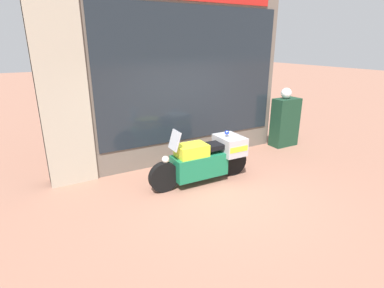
{
  "coord_description": "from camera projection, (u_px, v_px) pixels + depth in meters",
  "views": [
    {
      "loc": [
        -3.04,
        -4.31,
        2.77
      ],
      "look_at": [
        -0.04,
        1.05,
        0.68
      ],
      "focal_mm": 28.0,
      "sensor_mm": 36.0,
      "label": 1
    }
  ],
  "objects": [
    {
      "name": "shop_building",
      "position": [
        157.0,
        79.0,
        6.68
      ],
      "size": [
        5.72,
        0.55,
        4.0
      ],
      "color": "#6B6056",
      "rests_on": "ground"
    },
    {
      "name": "paramedic_motorcycle",
      "position": [
        207.0,
        158.0,
        6.16
      ],
      "size": [
        2.25,
        0.68,
        1.19
      ],
      "rotation": [
        0.0,
        0.0,
        3.13
      ],
      "color": "black",
      "rests_on": "ground"
    },
    {
      "name": "utility_cabinet",
      "position": [
        285.0,
        122.0,
        8.32
      ],
      "size": [
        0.74,
        0.4,
        1.33
      ],
      "primitive_type": "cube",
      "color": "#193D28",
      "rests_on": "ground"
    },
    {
      "name": "ground_plane",
      "position": [
        220.0,
        192.0,
        5.86
      ],
      "size": [
        60.0,
        60.0,
        0.0
      ],
      "primitive_type": "plane",
      "color": "#9E6B56"
    },
    {
      "name": "white_helmet",
      "position": [
        286.0,
        93.0,
        8.07
      ],
      "size": [
        0.29,
        0.29,
        0.29
      ],
      "primitive_type": "sphere",
      "color": "white",
      "rests_on": "utility_cabinet"
    },
    {
      "name": "window_display",
      "position": [
        188.0,
        138.0,
        7.56
      ],
      "size": [
        4.36,
        0.3,
        2.04
      ],
      "color": "slate",
      "rests_on": "ground"
    }
  ]
}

